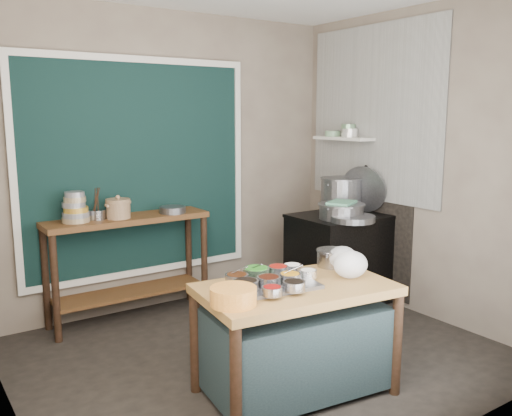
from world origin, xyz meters
TOP-DOWN VIEW (x-y plane):
  - floor at (0.00, 0.00)m, footprint 3.50×3.00m
  - back_wall at (0.00, 1.51)m, footprint 3.50×0.02m
  - left_wall at (-1.76, 0.00)m, footprint 0.02×3.00m
  - right_wall at (1.76, 0.00)m, footprint 0.02×3.00m
  - curtain_panel at (-0.35, 1.47)m, footprint 2.10×0.02m
  - curtain_frame at (-0.35, 1.46)m, footprint 2.22×0.03m
  - tile_panel at (1.74, 0.55)m, footprint 0.02×1.70m
  - soot_patch at (1.74, 0.65)m, footprint 0.01×1.30m
  - wall_shelf at (1.63, 0.85)m, footprint 0.22×0.70m
  - prep_table at (-0.14, -0.62)m, footprint 1.33×0.87m
  - back_counter at (-0.55, 1.28)m, footprint 1.45×0.40m
  - stove_block at (1.35, 0.55)m, footprint 0.90×0.68m
  - stove_top at (1.35, 0.55)m, footprint 0.92×0.69m
  - condiment_tray at (-0.27, -0.56)m, footprint 0.57×0.44m
  - condiment_bowls at (-0.30, -0.54)m, footprint 0.63×0.50m
  - yellow_basin at (-0.67, -0.70)m, footprint 0.32×0.32m
  - saucepan at (0.35, -0.41)m, footprint 0.30×0.30m
  - plastic_bag_a at (0.27, -0.70)m, footprint 0.25×0.21m
  - plastic_bag_b at (0.38, -0.50)m, footprint 0.26×0.24m
  - bowl_stack at (-1.00, 1.28)m, footprint 0.23×0.23m
  - utensil_cup at (-0.81, 1.29)m, footprint 0.16×0.16m
  - ceramic_crock at (-0.64, 1.24)m, footprint 0.29×0.29m
  - wide_bowl at (-0.14, 1.21)m, footprint 0.31×0.31m
  - stock_pot at (1.47, 0.70)m, footprint 0.48×0.48m
  - pot_lid at (1.61, 0.53)m, footprint 0.26×0.49m
  - steamer at (1.20, 0.40)m, footprint 0.51×0.51m
  - green_cloth at (1.20, 0.40)m, footprint 0.34×0.31m
  - shallow_pan at (1.20, 0.25)m, footprint 0.42×0.42m
  - shelf_bowl_stack at (1.63, 0.77)m, footprint 0.16×0.16m
  - shelf_bowl_green at (1.63, 1.02)m, footprint 0.16×0.16m

SIDE VIEW (x-z plane):
  - floor at x=0.00m, z-range -0.02..0.00m
  - prep_table at x=-0.14m, z-range 0.00..0.75m
  - stove_block at x=1.35m, z-range 0.00..0.85m
  - back_counter at x=-0.55m, z-range 0.00..0.95m
  - soot_patch at x=1.74m, z-range 0.05..1.35m
  - condiment_tray at x=-0.27m, z-range 0.75..0.77m
  - yellow_basin at x=-0.67m, z-range 0.75..0.86m
  - condiment_bowls at x=-0.30m, z-range 0.77..0.84m
  - saucepan at x=0.35m, z-range 0.75..0.88m
  - plastic_bag_b at x=0.38m, z-range 0.75..0.91m
  - plastic_bag_a at x=0.27m, z-range 0.75..0.93m
  - stove_top at x=1.35m, z-range 0.85..0.88m
  - shallow_pan at x=1.20m, z-range 0.88..0.93m
  - steamer at x=1.20m, z-range 0.88..1.02m
  - wide_bowl at x=-0.14m, z-range 0.95..1.01m
  - utensil_cup at x=-0.81m, z-range 0.95..1.03m
  - ceramic_crock at x=-0.64m, z-range 0.95..1.10m
  - green_cloth at x=1.20m, z-range 1.02..1.05m
  - stock_pot at x=1.47m, z-range 0.88..1.22m
  - bowl_stack at x=-1.00m, z-range 0.93..1.19m
  - pot_lid at x=1.61m, z-range 0.88..1.35m
  - curtain_panel at x=-0.35m, z-range 0.40..2.30m
  - curtain_frame at x=-0.35m, z-range 0.34..2.36m
  - back_wall at x=0.00m, z-range 0.00..2.80m
  - left_wall at x=-1.76m, z-range 0.00..2.80m
  - right_wall at x=1.76m, z-range 0.00..2.80m
  - wall_shelf at x=1.63m, z-range 1.59..1.61m
  - shelf_bowl_green at x=1.63m, z-range 1.61..1.67m
  - shelf_bowl_stack at x=1.63m, z-range 1.61..1.74m
  - tile_panel at x=1.74m, z-range 1.00..2.70m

